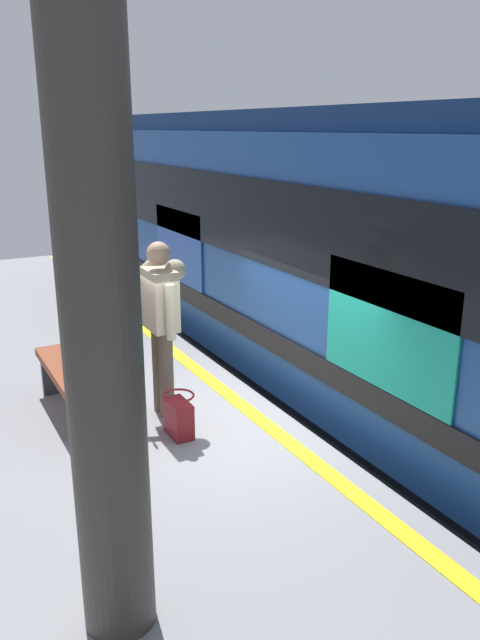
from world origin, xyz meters
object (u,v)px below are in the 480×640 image
Objects in this scene: passenger at (162,315)px; handbag at (179,417)px; station_column at (100,314)px; bench at (79,366)px; train_carriage at (364,244)px.

handbag is at bearing 172.42° from passenger.
station_column is at bearing 152.99° from passenger.
handbag is at bearing -144.55° from bench.
passenger is 0.47× the size of station_column.
passenger reaches higher than bench.
passenger is 2.85m from station_column.
passenger is (-0.60, 2.87, -0.33)m from train_carriage.
passenger is 0.98m from bench.
passenger is 0.97m from handbag.
train_carriage is 7.35× the size of passenger.
train_carriage is 8.56× the size of bench.
bench is (0.91, 0.65, 0.30)m from handbag.
station_column reaches higher than passenger.
station_column is (-2.43, 1.24, 0.82)m from passenger.
train_carriage is 3.43× the size of station_column.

